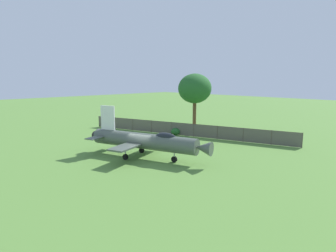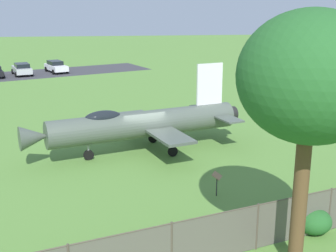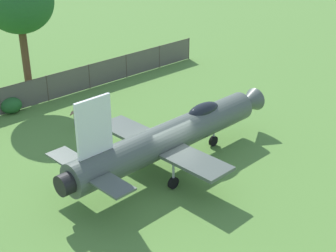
{
  "view_description": "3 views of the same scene",
  "coord_description": "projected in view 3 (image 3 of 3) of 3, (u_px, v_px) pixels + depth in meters",
  "views": [
    {
      "loc": [
        -22.09,
        18.23,
        8.13
      ],
      "look_at": [
        1.7,
        -5.25,
        2.5
      ],
      "focal_mm": 30.48,
      "sensor_mm": 36.0,
      "label": 1
    },
    {
      "loc": [
        -1.81,
        -26.24,
        8.89
      ],
      "look_at": [
        1.47,
        0.25,
        1.52
      ],
      "focal_mm": 47.96,
      "sensor_mm": 36.0,
      "label": 2
    },
    {
      "loc": [
        9.81,
        19.43,
        12.79
      ],
      "look_at": [
        -0.67,
        -1.4,
        1.68
      ],
      "focal_mm": 51.85,
      "sensor_mm": 36.0,
      "label": 3
    }
  ],
  "objects": [
    {
      "name": "info_plaque",
      "position": [
        74.0,
        115.0,
        29.22
      ],
      "size": [
        0.62,
        0.71,
        1.14
      ],
      "color": "#333333",
      "rests_on": "ground_plane"
    },
    {
      "name": "shrub_near_fence",
      "position": [
        11.0,
        105.0,
        31.37
      ],
      "size": [
        1.4,
        1.26,
        1.04
      ],
      "color": "#235B26",
      "rests_on": "ground_plane"
    },
    {
      "name": "shade_tree",
      "position": [
        18.0,
        2.0,
        31.17
      ],
      "size": [
        4.56,
        4.97,
        8.78
      ],
      "color": "brown",
      "rests_on": "ground_plane"
    },
    {
      "name": "ground_plane",
      "position": [
        169.0,
        168.0,
        25.15
      ],
      "size": [
        200.0,
        200.0,
        0.0
      ],
      "primitive_type": "plane",
      "color": "#568438"
    },
    {
      "name": "display_jet",
      "position": [
        174.0,
        135.0,
        24.61
      ],
      "size": [
        13.46,
        8.27,
        5.2
      ],
      "rotation": [
        0.0,
        0.0,
        3.46
      ],
      "color": "#4C564C",
      "rests_on": "ground_plane"
    },
    {
      "name": "perimeter_fence",
      "position": [
        24.0,
        94.0,
        31.88
      ],
      "size": [
        29.85,
        9.16,
        1.85
      ],
      "rotation": [
        0.0,
        0.0,
        6.58
      ],
      "color": "#4C4238",
      "rests_on": "ground_plane"
    }
  ]
}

